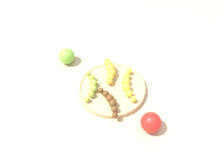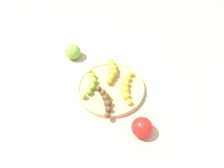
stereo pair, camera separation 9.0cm
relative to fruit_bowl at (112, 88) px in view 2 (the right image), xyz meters
name	(u,v)px [view 2 (the right image)]	position (x,y,z in m)	size (l,w,h in m)	color
ground_plane	(112,90)	(0.00, 0.00, -0.01)	(2.40, 2.40, 0.00)	tan
fruit_bowl	(112,88)	(0.00, 0.00, 0.00)	(0.26, 0.26, 0.02)	tan
banana_yellow	(127,86)	(0.01, 0.06, 0.02)	(0.16, 0.05, 0.03)	yellow
banana_spotted	(113,71)	(-0.07, 0.01, 0.02)	(0.13, 0.05, 0.04)	gold
banana_green	(92,83)	(-0.01, -0.08, 0.02)	(0.15, 0.06, 0.03)	#8CAD38
banana_overripe	(107,101)	(0.08, -0.02, 0.02)	(0.14, 0.06, 0.03)	#593819
apple_red	(143,127)	(0.19, 0.10, 0.02)	(0.07, 0.07, 0.07)	red
apple_green	(74,52)	(-0.19, -0.16, 0.02)	(0.07, 0.07, 0.07)	#72B238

